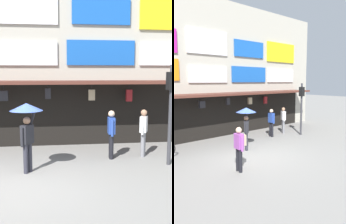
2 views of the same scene
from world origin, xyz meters
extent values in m
plane|color=gray|center=(0.00, 0.00, 0.00)|extent=(80.00, 80.00, 0.00)
cube|color=#B2AD9E|center=(0.00, 4.60, 4.00)|extent=(18.00, 1.20, 8.00)
cube|color=#592D23|center=(0.00, 3.30, 2.60)|extent=(15.30, 1.40, 0.12)
cube|color=white|center=(0.00, 3.95, 5.48)|extent=(2.48, 0.08, 1.33)
cube|color=blue|center=(2.95, 3.95, 5.36)|extent=(2.34, 0.08, 1.02)
cube|color=yellow|center=(5.90, 3.95, 5.38)|extent=(2.77, 0.08, 1.35)
cube|color=white|center=(0.00, 3.95, 3.71)|extent=(2.41, 0.08, 0.91)
cube|color=blue|center=(2.95, 3.95, 3.76)|extent=(2.76, 0.08, 0.99)
cube|color=white|center=(5.90, 3.95, 3.73)|extent=(2.69, 0.08, 0.94)
cylinder|color=black|center=(-0.81, 3.29, 2.42)|extent=(0.02, 0.02, 0.24)
cube|color=#232328|center=(-0.81, 3.29, 2.11)|extent=(0.31, 0.19, 0.37)
cylinder|color=black|center=(0.82, 3.29, 2.46)|extent=(0.02, 0.02, 0.17)
cube|color=#232328|center=(0.82, 3.29, 2.18)|extent=(0.21, 0.13, 0.39)
cylinder|color=black|center=(2.49, 3.34, 2.43)|extent=(0.02, 0.02, 0.23)
cube|color=tan|center=(2.49, 3.34, 2.11)|extent=(0.24, 0.15, 0.41)
cylinder|color=black|center=(4.05, 3.62, 2.41)|extent=(0.02, 0.02, 0.25)
cube|color=maroon|center=(4.05, 3.62, 2.05)|extent=(0.24, 0.14, 0.47)
cube|color=black|center=(0.00, 3.98, 1.25)|extent=(15.30, 0.04, 2.50)
cylinder|color=#38383D|center=(4.69, 1.02, 1.60)|extent=(0.12, 0.12, 3.20)
cube|color=black|center=(4.69, 1.02, 2.70)|extent=(0.29, 0.26, 0.56)
sphere|color=black|center=(4.68, 1.15, 2.83)|extent=(0.15, 0.15, 0.15)
sphere|color=#19DB3D|center=(4.68, 1.15, 2.57)|extent=(0.15, 0.15, 0.15)
cylinder|color=#2D2D38|center=(0.17, 0.74, 0.44)|extent=(0.14, 0.14, 0.88)
cylinder|color=#2D2D38|center=(0.28, 0.88, 0.44)|extent=(0.14, 0.14, 0.88)
cube|color=#232328|center=(0.23, 0.81, 1.16)|extent=(0.39, 0.42, 0.56)
sphere|color=#A87A5B|center=(0.23, 0.81, 1.57)|extent=(0.22, 0.22, 0.22)
cylinder|color=#232328|center=(0.09, 0.64, 1.11)|extent=(0.09, 0.09, 0.56)
cylinder|color=#232328|center=(0.36, 0.99, 1.56)|extent=(0.23, 0.09, 0.48)
cylinder|color=#4C3823|center=(0.36, 0.99, 1.67)|extent=(0.02, 0.02, 0.55)
cone|color=#334C99|center=(0.23, 0.81, 1.97)|extent=(0.96, 0.96, 0.22)
cylinder|color=black|center=(2.97, 1.82, 0.44)|extent=(0.14, 0.14, 0.88)
cylinder|color=black|center=(2.98, 2.00, 0.44)|extent=(0.14, 0.14, 0.88)
cube|color=#28479E|center=(2.97, 1.91, 1.16)|extent=(0.24, 0.37, 0.56)
sphere|color=beige|center=(2.97, 1.91, 1.57)|extent=(0.22, 0.22, 0.22)
cylinder|color=#28479E|center=(2.96, 1.69, 1.11)|extent=(0.09, 0.09, 0.56)
cylinder|color=#28479E|center=(2.99, 2.13, 1.11)|extent=(0.09, 0.09, 0.56)
cylinder|color=black|center=(-1.60, -1.19, 0.44)|extent=(0.14, 0.14, 0.88)
cylinder|color=black|center=(-1.59, -1.01, 0.44)|extent=(0.14, 0.14, 0.88)
cube|color=#9E4CA8|center=(-1.59, -1.10, 1.16)|extent=(0.24, 0.37, 0.56)
sphere|color=beige|center=(-1.59, -1.10, 1.57)|extent=(0.22, 0.22, 0.22)
cylinder|color=#9E4CA8|center=(-1.61, -1.32, 1.11)|extent=(0.09, 0.09, 0.56)
cylinder|color=#9E4CA8|center=(-1.58, -0.88, 1.11)|extent=(0.09, 0.09, 0.56)
cube|color=tan|center=(-1.43, -1.11, 1.18)|extent=(0.18, 0.29, 0.40)
cylinder|color=gray|center=(4.20, 2.12, 0.44)|extent=(0.14, 0.14, 0.88)
cylinder|color=gray|center=(4.12, 1.96, 0.44)|extent=(0.14, 0.14, 0.88)
cube|color=white|center=(4.16, 2.04, 1.16)|extent=(0.36, 0.42, 0.56)
sphere|color=#A87A5B|center=(4.16, 2.04, 1.57)|extent=(0.22, 0.22, 0.22)
cylinder|color=white|center=(4.27, 2.23, 1.11)|extent=(0.09, 0.09, 0.56)
cylinder|color=white|center=(4.06, 1.84, 1.11)|extent=(0.09, 0.09, 0.56)
camera|label=1|loc=(0.98, -7.43, 2.92)|focal=45.21mm
camera|label=2|loc=(-6.25, -7.57, 3.33)|focal=35.86mm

